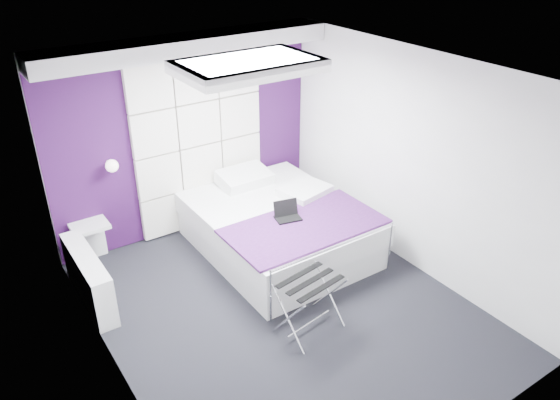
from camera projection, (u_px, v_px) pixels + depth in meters
name	position (u px, v px, depth m)	size (l,w,h in m)	color
floor	(283.00, 308.00, 6.00)	(4.40, 4.40, 0.00)	black
ceiling	(284.00, 73.00, 4.78)	(4.40, 4.40, 0.00)	white
wall_back	(187.00, 136.00, 7.00)	(3.60, 3.60, 0.00)	silver
wall_left	(103.00, 262.00, 4.50)	(4.40, 4.40, 0.00)	silver
wall_right	(412.00, 162.00, 6.28)	(4.40, 4.40, 0.00)	silver
accent_wall	(187.00, 137.00, 6.99)	(3.58, 0.02, 2.58)	#320E3E
soffit	(188.00, 45.00, 6.25)	(3.58, 0.50, 0.20)	white
headboard	(200.00, 145.00, 7.09)	(1.80, 0.08, 2.30)	white
skylight	(248.00, 65.00, 5.24)	(1.36, 0.86, 0.12)	white
wall_lamp	(111.00, 165.00, 6.41)	(0.15, 0.15, 0.15)	white
radiator	(89.00, 278.00, 5.97)	(0.22, 1.20, 0.60)	white
bed	(277.00, 226.00, 6.89)	(1.85, 2.24, 0.78)	white
nightstand	(89.00, 226.00, 6.52)	(0.43, 0.33, 0.05)	white
luggage_rack	(309.00, 305.00, 5.55)	(0.62, 0.46, 0.61)	silver
laptop	(286.00, 214.00, 6.46)	(0.30, 0.21, 0.21)	black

